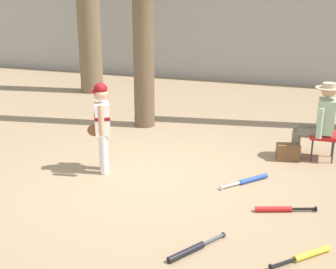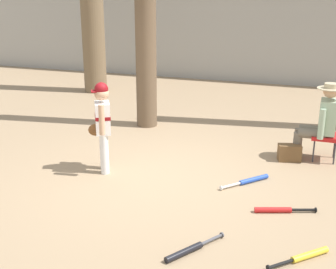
% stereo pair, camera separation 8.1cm
% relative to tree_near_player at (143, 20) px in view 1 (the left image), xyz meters
% --- Properties ---
extents(ground_plane, '(60.00, 60.00, 0.00)m').
position_rel_tree_near_player_xyz_m(ground_plane, '(1.08, -2.34, -1.99)').
color(ground_plane, '#937A5B').
extents(concrete_back_wall, '(18.00, 0.36, 2.80)m').
position_rel_tree_near_player_xyz_m(concrete_back_wall, '(1.08, 5.08, -0.59)').
color(concrete_back_wall, '#9E9E99').
rests_on(concrete_back_wall, ground).
extents(tree_near_player, '(0.63, 0.63, 4.63)m').
position_rel_tree_near_player_xyz_m(tree_near_player, '(0.00, 0.00, 0.00)').
color(tree_near_player, brown).
rests_on(tree_near_player, ground).
extents(young_ballplayer, '(0.50, 0.53, 1.31)m').
position_rel_tree_near_player_xyz_m(young_ballplayer, '(0.29, -2.33, -1.25)').
color(young_ballplayer, white).
rests_on(young_ballplayer, ground).
extents(folding_stool, '(0.41, 0.41, 0.41)m').
position_rel_tree_near_player_xyz_m(folding_stool, '(3.28, -0.78, -1.63)').
color(folding_stool, red).
rests_on(folding_stool, ground).
extents(seated_spectator, '(0.67, 0.53, 1.20)m').
position_rel_tree_near_player_xyz_m(seated_spectator, '(3.18, -0.78, -1.35)').
color(seated_spectator, '#6B6051').
rests_on(seated_spectator, ground).
extents(handbag_beside_stool, '(0.38, 0.27, 0.26)m').
position_rel_tree_near_player_xyz_m(handbag_beside_stool, '(2.78, -1.00, -1.86)').
color(handbag_beside_stool, brown).
rests_on(handbag_beside_stool, ground).
extents(bat_black_composite, '(0.45, 0.68, 0.07)m').
position_rel_tree_near_player_xyz_m(bat_black_composite, '(2.09, -3.95, -1.96)').
color(bat_black_composite, black).
rests_on(bat_black_composite, ground).
extents(bat_blue_youth, '(0.56, 0.65, 0.07)m').
position_rel_tree_near_player_xyz_m(bat_blue_youth, '(2.37, -2.03, -1.96)').
color(bat_blue_youth, '#2347AD').
rests_on(bat_blue_youth, ground).
extents(bat_red_barrel, '(0.71, 0.31, 0.07)m').
position_rel_tree_near_player_xyz_m(bat_red_barrel, '(2.83, -2.78, -1.96)').
color(bat_red_barrel, red).
rests_on(bat_red_barrel, ground).
extents(bat_yellow_trainer, '(0.55, 0.57, 0.07)m').
position_rel_tree_near_player_xyz_m(bat_yellow_trainer, '(3.20, -3.66, -1.96)').
color(bat_yellow_trainer, yellow).
rests_on(bat_yellow_trainer, ground).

